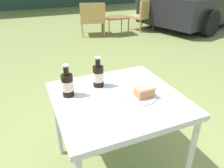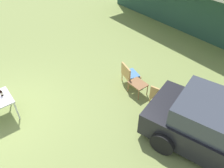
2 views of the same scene
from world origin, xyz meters
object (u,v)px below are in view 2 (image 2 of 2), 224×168
Objects in this scene: garden_side_table at (138,84)px; wicker_chair_plain at (160,96)px; parked_car at (224,132)px; cola_bottle_near at (1,93)px; wicker_chair_cushioned at (130,74)px.

wicker_chair_plain is at bearing 7.50° from garden_side_table.
parked_car is 2.88m from garden_side_table.
cola_bottle_near is at bearing 37.93° from wicker_chair_plain.
garden_side_table is at bearing -179.98° from wicker_chair_cushioned.
wicker_chair_cushioned is 4.03m from cola_bottle_near.
wicker_chair_plain is at bearing -167.20° from wicker_chair_cushioned.
parked_car is 18.69× the size of cola_bottle_near.
garden_side_table is (0.56, -0.13, -0.04)m from wicker_chair_cushioned.
wicker_chair_cushioned is at bearing 72.46° from cola_bottle_near.
cola_bottle_near is at bearing 86.07° from wicker_chair_cushioned.
parked_car reaches higher than wicker_chair_cushioned.
parked_car reaches higher than wicker_chair_plain.
cola_bottle_near reaches higher than wicker_chair_plain.
wicker_chair_cushioned is 0.57m from garden_side_table.
wicker_chair_plain is 0.88m from garden_side_table.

